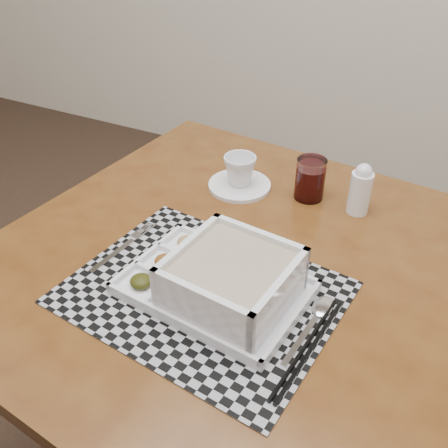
% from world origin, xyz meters
% --- Properties ---
extents(dining_table, '(1.04, 1.04, 0.71)m').
position_xyz_m(dining_table, '(0.84, 0.87, 0.63)').
color(dining_table, '#4B240D').
rests_on(dining_table, ground).
extents(placemat, '(0.51, 0.42, 0.00)m').
position_xyz_m(placemat, '(0.82, 0.75, 0.71)').
color(placemat, '#98979E').
rests_on(placemat, dining_table).
extents(serving_tray, '(0.34, 0.25, 0.10)m').
position_xyz_m(serving_tray, '(0.87, 0.75, 0.75)').
color(serving_tray, white).
rests_on(serving_tray, placemat).
extents(fork, '(0.04, 0.19, 0.00)m').
position_xyz_m(fork, '(0.62, 0.79, 0.71)').
color(fork, silver).
rests_on(fork, placemat).
extents(spoon, '(0.04, 0.18, 0.01)m').
position_xyz_m(spoon, '(1.03, 0.79, 0.71)').
color(spoon, silver).
rests_on(spoon, placemat).
extents(chopsticks, '(0.04, 0.24, 0.01)m').
position_xyz_m(chopsticks, '(1.04, 0.71, 0.71)').
color(chopsticks, black).
rests_on(chopsticks, placemat).
extents(saucer, '(0.15, 0.15, 0.01)m').
position_xyz_m(saucer, '(0.73, 1.11, 0.71)').
color(saucer, white).
rests_on(saucer, dining_table).
extents(cup, '(0.08, 0.08, 0.07)m').
position_xyz_m(cup, '(0.73, 1.11, 0.75)').
color(cup, white).
rests_on(cup, saucer).
extents(juice_glass, '(0.07, 0.07, 0.10)m').
position_xyz_m(juice_glass, '(0.89, 1.14, 0.75)').
color(juice_glass, white).
rests_on(juice_glass, dining_table).
extents(creamer_bottle, '(0.05, 0.05, 0.12)m').
position_xyz_m(creamer_bottle, '(1.00, 1.13, 0.77)').
color(creamer_bottle, white).
rests_on(creamer_bottle, dining_table).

